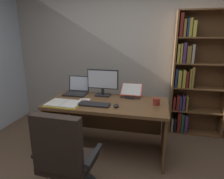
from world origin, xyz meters
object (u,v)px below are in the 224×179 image
object	(u,v)px
open_binder	(64,103)
pen	(85,100)
coffee_mug	(156,102)
office_chair	(65,164)
notepad	(84,101)
computer_mouse	(116,106)
monitor	(103,83)
desk	(108,114)
keyboard	(94,104)
bookshelf	(193,77)
laptop	(77,90)
reading_stand_with_book	(131,91)

from	to	relation	value
open_binder	pen	bearing A→B (deg)	37.70
open_binder	coffee_mug	size ratio (longest dim) A/B	4.96
office_chair	notepad	bearing A→B (deg)	100.57
open_binder	computer_mouse	bearing A→B (deg)	6.12
computer_mouse	pen	bearing A→B (deg)	165.45
monitor	coffee_mug	size ratio (longest dim) A/B	5.14
computer_mouse	desk	bearing A→B (deg)	123.79
keyboard	coffee_mug	distance (m)	0.82
monitor	keyboard	distance (m)	0.48
bookshelf	laptop	world-z (taller)	bookshelf
computer_mouse	pen	world-z (taller)	computer_mouse
computer_mouse	coffee_mug	bearing A→B (deg)	21.74
desk	reading_stand_with_book	distance (m)	0.49
computer_mouse	reading_stand_with_book	distance (m)	0.53
coffee_mug	keyboard	bearing A→B (deg)	-166.01
office_chair	coffee_mug	bearing A→B (deg)	51.57
office_chair	monitor	bearing A→B (deg)	89.76
monitor	bookshelf	bearing A→B (deg)	24.24
computer_mouse	pen	size ratio (longest dim) A/B	0.74
bookshelf	notepad	size ratio (longest dim) A/B	9.64
coffee_mug	laptop	bearing A→B (deg)	168.55
desk	notepad	world-z (taller)	notepad
desk	coffee_mug	world-z (taller)	coffee_mug
reading_stand_with_book	keyboard	bearing A→B (deg)	-130.02
office_chair	pen	world-z (taller)	office_chair
keyboard	office_chair	bearing A→B (deg)	-94.11
office_chair	open_binder	size ratio (longest dim) A/B	2.14
pen	reading_stand_with_book	bearing A→B (deg)	32.98
reading_stand_with_book	open_binder	world-z (taller)	reading_stand_with_book
office_chair	open_binder	world-z (taller)	office_chair
office_chair	keyboard	world-z (taller)	office_chair
desk	monitor	bearing A→B (deg)	124.70
bookshelf	notepad	bearing A→B (deg)	-148.95
keyboard	coffee_mug	xyz separation A→B (m)	(0.80, 0.20, 0.03)
bookshelf	open_binder	xyz separation A→B (m)	(-1.77, -1.10, -0.22)
desk	coffee_mug	size ratio (longest dim) A/B	17.90
bookshelf	reading_stand_with_book	bearing A→B (deg)	-149.66
reading_stand_with_book	coffee_mug	distance (m)	0.49
laptop	coffee_mug	size ratio (longest dim) A/B	3.68
bookshelf	notepad	xyz separation A→B (m)	(-1.55, -0.93, -0.23)
keyboard	coffee_mug	bearing A→B (deg)	13.99
office_chair	open_binder	bearing A→B (deg)	117.68
open_binder	coffee_mug	world-z (taller)	coffee_mug
laptop	reading_stand_with_book	size ratio (longest dim) A/B	1.08
keyboard	notepad	bearing A→B (deg)	147.14
coffee_mug	notepad	bearing A→B (deg)	-175.50
monitor	reading_stand_with_book	xyz separation A→B (m)	(0.43, 0.07, -0.12)
office_chair	computer_mouse	bearing A→B (deg)	68.15
laptop	pen	size ratio (longest dim) A/B	2.43
monitor	coffee_mug	distance (m)	0.85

